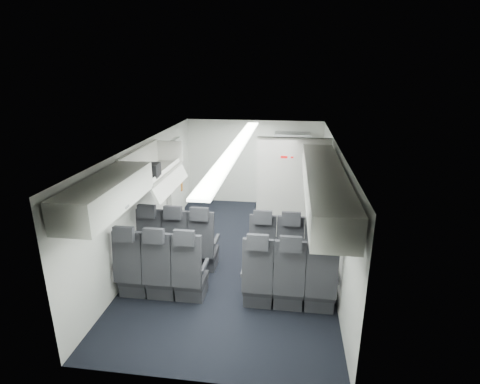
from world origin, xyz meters
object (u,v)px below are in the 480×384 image
(seat_row_front, at_px, (233,250))
(boarding_door, at_px, (175,181))
(carry_on_bag, at_px, (148,170))
(galley_unit, at_px, (291,172))
(seat_row_mid, at_px, (224,278))
(flight_attendant, at_px, (264,192))

(seat_row_front, relative_size, boarding_door, 1.79)
(carry_on_bag, bearing_deg, boarding_door, 94.79)
(galley_unit, relative_size, boarding_door, 1.02)
(seat_row_front, height_order, seat_row_mid, same)
(galley_unit, bearing_deg, carry_on_bag, -124.92)
(seat_row_front, xyz_separation_m, flight_attendant, (0.39, 2.01, 0.40))
(flight_attendant, relative_size, carry_on_bag, 4.37)
(seat_row_front, bearing_deg, flight_attendant, 79.05)
(seat_row_front, xyz_separation_m, carry_on_bag, (-1.38, -0.08, 1.40))
(seat_row_front, bearing_deg, boarding_door, 128.16)
(galley_unit, bearing_deg, boarding_door, -155.72)
(boarding_door, height_order, flight_attendant, boarding_door)
(seat_row_mid, xyz_separation_m, boarding_door, (-1.64, 2.99, 0.55))
(galley_unit, bearing_deg, seat_row_mid, -102.88)
(boarding_door, bearing_deg, seat_row_mid, -61.23)
(boarding_door, bearing_deg, carry_on_bag, -83.19)
(seat_row_front, height_order, carry_on_bag, carry_on_bag)
(seat_row_mid, height_order, galley_unit, galley_unit)
(carry_on_bag, bearing_deg, galley_unit, 53.07)
(seat_row_front, relative_size, carry_on_bag, 9.06)
(seat_row_mid, height_order, flight_attendant, flight_attendant)
(seat_row_front, height_order, flight_attendant, flight_attendant)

